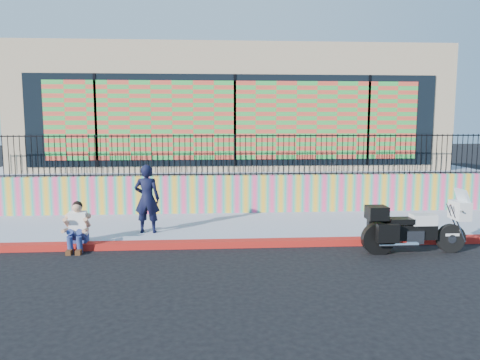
{
  "coord_description": "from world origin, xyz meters",
  "views": [
    {
      "loc": [
        -0.84,
        -10.34,
        2.86
      ],
      "look_at": [
        -0.04,
        1.2,
        1.38
      ],
      "focal_mm": 35.0,
      "sensor_mm": 36.0,
      "label": 1
    }
  ],
  "objects": [
    {
      "name": "sidewalk",
      "position": [
        0.0,
        1.65,
        0.07
      ],
      "size": [
        16.0,
        3.0,
        0.15
      ],
      "primitive_type": "cube",
      "color": "#9098AD",
      "rests_on": "ground"
    },
    {
      "name": "storefront_building",
      "position": [
        0.0,
        8.13,
        3.25
      ],
      "size": [
        14.0,
        8.06,
        4.0
      ],
      "color": "tan",
      "rests_on": "elevated_platform"
    },
    {
      "name": "police_motorcycle",
      "position": [
        3.55,
        -0.79,
        0.58
      ],
      "size": [
        2.24,
        0.74,
        1.39
      ],
      "color": "black",
      "rests_on": "ground"
    },
    {
      "name": "metal_fence",
      "position": [
        0.0,
        3.25,
        1.85
      ],
      "size": [
        15.8,
        0.04,
        1.2
      ],
      "primitive_type": null,
      "color": "black",
      "rests_on": "mural_wall"
    },
    {
      "name": "ground",
      "position": [
        0.0,
        0.0,
        0.0
      ],
      "size": [
        90.0,
        90.0,
        0.0
      ],
      "primitive_type": "plane",
      "color": "black",
      "rests_on": "ground"
    },
    {
      "name": "mural_wall",
      "position": [
        0.0,
        3.25,
        0.7
      ],
      "size": [
        16.0,
        0.2,
        1.1
      ],
      "primitive_type": "cube",
      "color": "#FF437C",
      "rests_on": "sidewalk"
    },
    {
      "name": "elevated_platform",
      "position": [
        0.0,
        8.35,
        0.62
      ],
      "size": [
        16.0,
        10.0,
        1.25
      ],
      "primitive_type": "cube",
      "color": "#9098AD",
      "rests_on": "ground"
    },
    {
      "name": "seated_man",
      "position": [
        -3.72,
        -0.1,
        0.45
      ],
      "size": [
        0.54,
        0.71,
        1.06
      ],
      "color": "navy",
      "rests_on": "ground"
    },
    {
      "name": "red_curb",
      "position": [
        0.0,
        0.0,
        0.07
      ],
      "size": [
        16.0,
        0.3,
        0.15
      ],
      "primitive_type": "cube",
      "color": "#A10B18",
      "rests_on": "ground"
    },
    {
      "name": "police_officer",
      "position": [
        -2.31,
        0.9,
        0.98
      ],
      "size": [
        0.64,
        0.45,
        1.66
      ],
      "primitive_type": "imported",
      "rotation": [
        0.0,
        0.0,
        3.05
      ],
      "color": "black",
      "rests_on": "sidewalk"
    }
  ]
}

